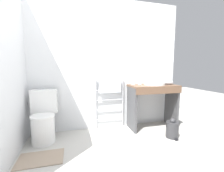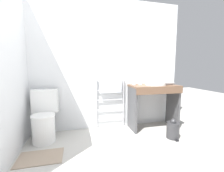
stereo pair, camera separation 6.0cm
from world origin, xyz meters
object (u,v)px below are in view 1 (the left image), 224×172
cup_near_wall (133,83)px  trash_bin (172,129)px  towel_radiator (110,92)px  hair_dryer (168,83)px  cup_near_edge (140,83)px  toilet (44,120)px  sink_basin (155,83)px

cup_near_wall → trash_bin: cup_near_wall is taller
towel_radiator → hair_dryer: towel_radiator is taller
cup_near_edge → trash_bin: bearing=-59.4°
cup_near_edge → trash_bin: (0.34, -0.58, -0.74)m
toilet → sink_basin: sink_basin is taller
towel_radiator → trash_bin: (0.91, -0.68, -0.56)m
towel_radiator → cup_near_edge: towel_radiator is taller
cup_near_wall → towel_radiator: bearing=171.6°
toilet → hair_dryer: bearing=0.3°
sink_basin → cup_near_edge: cup_near_edge is taller
sink_basin → cup_near_wall: size_ratio=4.84×
toilet → towel_radiator: towel_radiator is taller
cup_near_wall → hair_dryer: size_ratio=0.39×
toilet → sink_basin: bearing=0.8°
cup_near_edge → hair_dryer: size_ratio=0.37×
cup_near_edge → toilet: bearing=-175.3°
toilet → hair_dryer: (2.26, 0.01, 0.53)m
toilet → hair_dryer: 2.32m
towel_radiator → cup_near_edge: 0.61m
towel_radiator → sink_basin: bearing=-14.7°
toilet → towel_radiator: bearing=12.0°
toilet → cup_near_edge: bearing=4.7°
toilet → cup_near_edge: (1.72, 0.14, 0.53)m
cup_near_edge → hair_dryer: (0.53, -0.13, 0.00)m
sink_basin → cup_near_edge: bearing=156.0°
hair_dryer → cup_near_edge: bearing=166.3°
towel_radiator → cup_near_edge: size_ratio=12.46×
towel_radiator → cup_near_wall: size_ratio=11.99×
towel_radiator → hair_dryer: bearing=-12.0°
toilet → cup_near_edge: 1.81m
hair_dryer → trash_bin: hair_dryer is taller
toilet → cup_near_wall: (1.61, 0.18, 0.53)m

